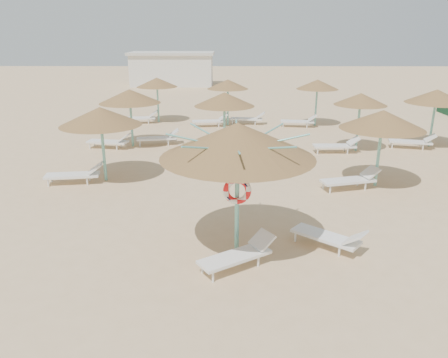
{
  "coord_description": "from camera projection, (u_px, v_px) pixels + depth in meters",
  "views": [
    {
      "loc": [
        -0.47,
        -10.16,
        5.28
      ],
      "look_at": [
        -0.55,
        1.52,
        1.3
      ],
      "focal_mm": 35.0,
      "sensor_mm": 36.0,
      "label": 1
    }
  ],
  "objects": [
    {
      "name": "palapa_field",
      "position": [
        279.0,
        101.0,
        19.33
      ],
      "size": [
        18.08,
        14.08,
        2.73
      ],
      "color": "#6DBDB0",
      "rests_on": "ground"
    },
    {
      "name": "main_palapa",
      "position": [
        238.0,
        141.0,
        10.11
      ],
      "size": [
        3.67,
        3.67,
        3.29
      ],
      "color": "#6DBDB0",
      "rests_on": "ground"
    },
    {
      "name": "lounger_main_a",
      "position": [
        239.0,
        254.0,
        10.19
      ],
      "size": [
        1.9,
        1.52,
        0.69
      ],
      "rotation": [
        0.0,
        0.0,
        0.58
      ],
      "color": "white",
      "rests_on": "ground"
    },
    {
      "name": "service_hut",
      "position": [
        172.0,
        69.0,
        43.95
      ],
      "size": [
        8.4,
        4.4,
        3.25
      ],
      "color": "silver",
      "rests_on": "ground"
    },
    {
      "name": "ground",
      "position": [
        245.0,
        245.0,
        11.32
      ],
      "size": [
        120.0,
        120.0,
        0.0
      ],
      "primitive_type": "plane",
      "color": "#D2AE80",
      "rests_on": "ground"
    },
    {
      "name": "lounger_main_b",
      "position": [
        330.0,
        237.0,
        11.05
      ],
      "size": [
        1.81,
        1.64,
        0.69
      ],
      "rotation": [
        0.0,
        0.0,
        -0.69
      ],
      "color": "white",
      "rests_on": "ground"
    }
  ]
}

